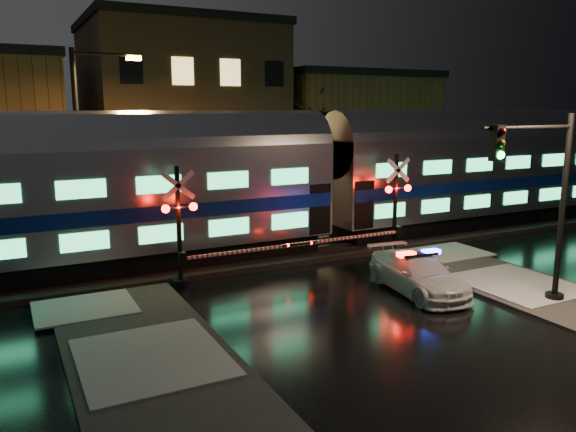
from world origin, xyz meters
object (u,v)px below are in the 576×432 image
at_px(crossing_signal_left, 190,238).
at_px(traffic_light, 543,207).
at_px(crossing_signal_right, 389,216).
at_px(streetlight, 85,138).
at_px(police_car, 418,274).

distance_m(crossing_signal_left, traffic_light, 11.58).
relative_size(crossing_signal_right, traffic_light, 1.01).
height_order(crossing_signal_right, traffic_light, traffic_light).
bearing_deg(crossing_signal_left, traffic_light, -37.40).
bearing_deg(crossing_signal_left, crossing_signal_right, 0.01).
bearing_deg(crossing_signal_right, traffic_light, -85.84).
distance_m(crossing_signal_right, crossing_signal_left, 8.62).
xyz_separation_m(traffic_light, streetlight, (-11.51, 13.67, 1.77)).
bearing_deg(traffic_light, crossing_signal_left, 130.32).
bearing_deg(traffic_light, crossing_signal_right, 81.89).
relative_size(crossing_signal_right, crossing_signal_left, 1.02).
height_order(police_car, crossing_signal_left, crossing_signal_left).
xyz_separation_m(police_car, traffic_light, (2.34, -2.91, 2.58)).
distance_m(police_car, streetlight, 14.79).
bearing_deg(police_car, crossing_signal_right, 72.59).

